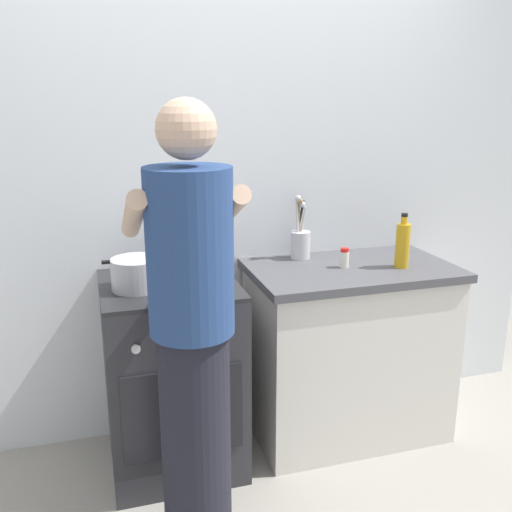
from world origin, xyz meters
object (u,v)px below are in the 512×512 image
object	(u,v)px
mixing_bowl	(198,269)
oil_bottle	(402,244)
stove_range	(172,374)
spice_bottle	(344,258)
pot	(137,274)
utensil_crock	(300,240)
person	(193,341)

from	to	relation	value
mixing_bowl	oil_bottle	bearing A→B (deg)	-5.54
stove_range	spice_bottle	bearing A→B (deg)	-0.30
stove_range	pot	world-z (taller)	pot
utensil_crock	mixing_bowl	bearing A→B (deg)	-160.92
pot	oil_bottle	bearing A→B (deg)	-1.72
spice_bottle	person	bearing A→B (deg)	-146.69
pot	oil_bottle	distance (m)	1.26
person	stove_range	bearing A→B (deg)	90.31
stove_range	person	xyz separation A→B (m)	(0.00, -0.56, 0.41)
pot	utensil_crock	size ratio (longest dim) A/B	0.86
utensil_crock	spice_bottle	world-z (taller)	utensil_crock
utensil_crock	person	distance (m)	1.06
stove_range	person	size ratio (longest dim) A/B	0.53
utensil_crock	oil_bottle	world-z (taller)	utensil_crock
spice_bottle	person	distance (m)	1.02
mixing_bowl	person	distance (m)	0.60
mixing_bowl	spice_bottle	bearing A→B (deg)	-1.70
oil_bottle	person	world-z (taller)	person
oil_bottle	person	xyz separation A→B (m)	(-1.12, -0.49, -0.15)
spice_bottle	person	xyz separation A→B (m)	(-0.85, -0.56, -0.09)
pot	person	world-z (taller)	person
mixing_bowl	person	bearing A→B (deg)	-103.28
stove_range	oil_bottle	distance (m)	1.26
spice_bottle	oil_bottle	bearing A→B (deg)	-15.44
mixing_bowl	pot	bearing A→B (deg)	-168.38
mixing_bowl	utensil_crock	world-z (taller)	utensil_crock
utensil_crock	person	world-z (taller)	person
oil_bottle	person	bearing A→B (deg)	-156.59
stove_range	pot	distance (m)	0.54
stove_range	person	distance (m)	0.70
pot	mixing_bowl	bearing A→B (deg)	11.62
utensil_crock	oil_bottle	bearing A→B (deg)	-35.10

